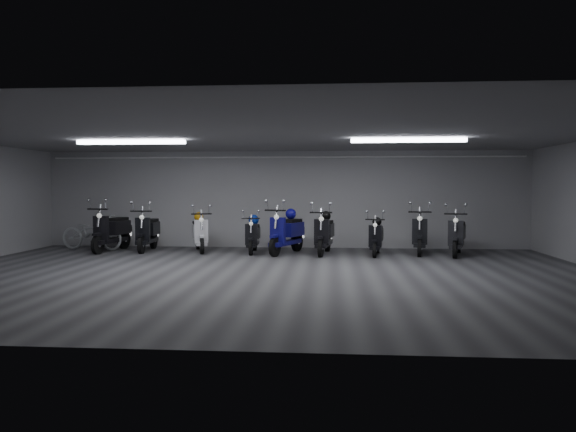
# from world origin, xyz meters

# --- Properties ---
(floor) EXTENTS (14.00, 10.00, 0.01)m
(floor) POSITION_xyz_m (0.00, 0.00, -0.01)
(floor) COLOR #3D3D40
(floor) RESTS_ON ground
(ceiling) EXTENTS (14.00, 10.00, 0.01)m
(ceiling) POSITION_xyz_m (0.00, 0.00, 2.80)
(ceiling) COLOR gray
(ceiling) RESTS_ON ground
(back_wall) EXTENTS (14.00, 0.01, 2.80)m
(back_wall) POSITION_xyz_m (0.00, 5.00, 1.40)
(back_wall) COLOR #9D9DA0
(back_wall) RESTS_ON ground
(front_wall) EXTENTS (14.00, 0.01, 2.80)m
(front_wall) POSITION_xyz_m (0.00, -5.00, 1.40)
(front_wall) COLOR #9D9DA0
(front_wall) RESTS_ON ground
(fluor_strip_left) EXTENTS (2.40, 0.18, 0.08)m
(fluor_strip_left) POSITION_xyz_m (-3.00, 1.00, 2.74)
(fluor_strip_left) COLOR white
(fluor_strip_left) RESTS_ON ceiling
(fluor_strip_right) EXTENTS (2.40, 0.18, 0.08)m
(fluor_strip_right) POSITION_xyz_m (3.00, 1.00, 2.74)
(fluor_strip_right) COLOR white
(fluor_strip_right) RESTS_ON ceiling
(conduit) EXTENTS (13.60, 0.05, 0.05)m
(conduit) POSITION_xyz_m (0.00, 4.92, 2.62)
(conduit) COLOR white
(conduit) RESTS_ON back_wall
(scooter_0) EXTENTS (0.94, 2.05, 1.47)m
(scooter_0) POSITION_xyz_m (-4.59, 3.63, 0.73)
(scooter_0) COLOR black
(scooter_0) RESTS_ON floor
(scooter_1) EXTENTS (0.76, 1.92, 1.40)m
(scooter_1) POSITION_xyz_m (-3.62, 3.77, 0.70)
(scooter_1) COLOR black
(scooter_1) RESTS_ON floor
(scooter_2) EXTENTS (1.12, 1.86, 1.31)m
(scooter_2) POSITION_xyz_m (-2.17, 3.75, 0.66)
(scooter_2) COLOR silver
(scooter_2) RESTS_ON floor
(scooter_3) EXTENTS (0.60, 1.61, 1.18)m
(scooter_3) POSITION_xyz_m (-0.69, 3.61, 0.59)
(scooter_3) COLOR black
(scooter_3) RESTS_ON floor
(scooter_4) EXTENTS (1.33, 2.05, 1.45)m
(scooter_4) POSITION_xyz_m (0.22, 3.47, 0.73)
(scooter_4) COLOR navy
(scooter_4) RESTS_ON floor
(scooter_5) EXTENTS (0.87, 1.94, 1.39)m
(scooter_5) POSITION_xyz_m (1.21, 3.44, 0.70)
(scooter_5) COLOR black
(scooter_5) RESTS_ON floor
(scooter_7) EXTENTS (0.76, 1.65, 1.18)m
(scooter_7) POSITION_xyz_m (2.55, 3.34, 0.59)
(scooter_7) COLOR black
(scooter_7) RESTS_ON floor
(scooter_8) EXTENTS (0.92, 1.96, 1.41)m
(scooter_8) POSITION_xyz_m (3.70, 3.71, 0.70)
(scooter_8) COLOR black
(scooter_8) RESTS_ON floor
(scooter_9) EXTENTS (1.12, 1.93, 1.36)m
(scooter_9) POSITION_xyz_m (4.61, 3.46, 0.68)
(scooter_9) COLOR black
(scooter_9) RESTS_ON floor
(bicycle) EXTENTS (1.95, 0.98, 1.20)m
(bicycle) POSITION_xyz_m (-5.29, 3.97, 0.60)
(bicycle) COLOR silver
(bicycle) RESTS_ON floor
(helmet_0) EXTENTS (0.26, 0.26, 0.26)m
(helmet_0) POSITION_xyz_m (-2.24, 3.98, 0.94)
(helmet_0) COLOR #BD7B0B
(helmet_0) RESTS_ON scooter_2
(helmet_1) EXTENTS (0.24, 0.24, 0.24)m
(helmet_1) POSITION_xyz_m (2.58, 3.56, 0.85)
(helmet_1) COLOR black
(helmet_1) RESTS_ON scooter_7
(helmet_2) EXTENTS (0.28, 0.28, 0.28)m
(helmet_2) POSITION_xyz_m (-0.70, 3.83, 0.87)
(helmet_2) COLOR #0E2C9B
(helmet_2) RESTS_ON scooter_3
(helmet_3) EXTENTS (0.29, 0.29, 0.29)m
(helmet_3) POSITION_xyz_m (0.32, 3.72, 1.04)
(helmet_3) COLOR #100B82
(helmet_3) RESTS_ON scooter_4
(helmet_4) EXTENTS (0.26, 0.26, 0.26)m
(helmet_4) POSITION_xyz_m (1.25, 3.70, 1.00)
(helmet_4) COLOR black
(helmet_4) RESTS_ON scooter_5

